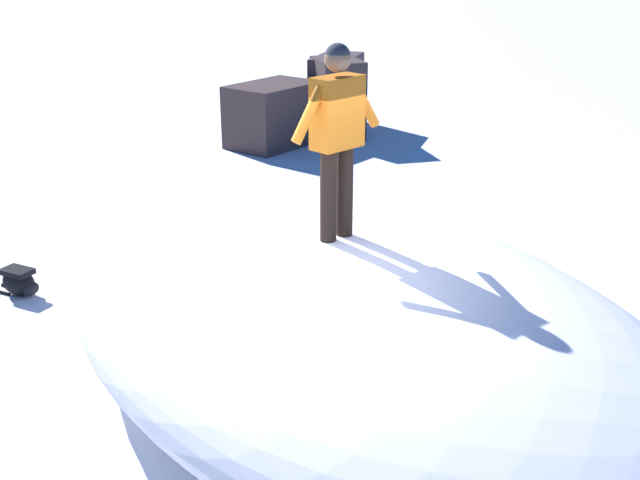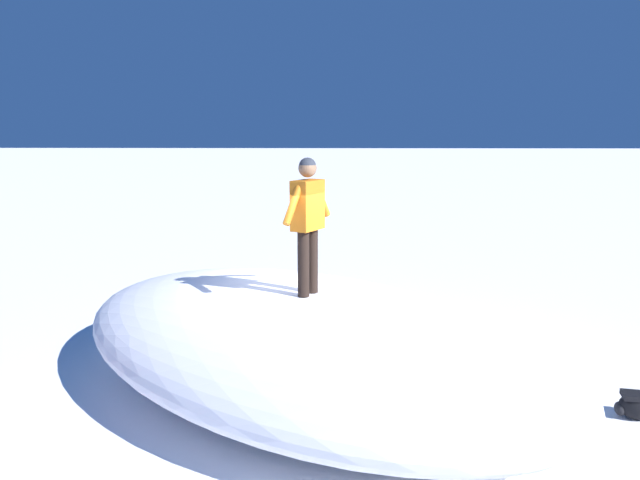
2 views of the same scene
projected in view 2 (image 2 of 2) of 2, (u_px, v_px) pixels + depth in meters
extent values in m
plane|color=white|center=(316.00, 370.00, 8.05)|extent=(240.00, 240.00, 0.00)
ellipsoid|color=white|center=(301.00, 340.00, 7.37)|extent=(8.14, 7.84, 1.28)
cylinder|color=black|center=(312.00, 261.00, 7.10)|extent=(0.14, 0.14, 0.79)
cylinder|color=black|center=(303.00, 264.00, 6.93)|extent=(0.14, 0.14, 0.79)
cube|color=orange|center=(308.00, 205.00, 6.89)|extent=(0.40, 0.49, 0.59)
sphere|color=#936B4C|center=(308.00, 168.00, 6.81)|extent=(0.21, 0.21, 0.21)
cylinder|color=orange|center=(321.00, 198.00, 7.14)|extent=(0.25, 0.37, 0.49)
cylinder|color=orange|center=(293.00, 203.00, 6.62)|extent=(0.25, 0.37, 0.49)
sphere|color=#333842|center=(308.00, 166.00, 6.81)|extent=(0.20, 0.20, 0.20)
ellipsoid|color=black|center=(637.00, 406.00, 6.64)|extent=(0.44, 0.33, 0.30)
ellipsoid|color=black|center=(620.00, 409.00, 6.68)|extent=(0.15, 0.22, 0.14)
cube|color=black|center=(638.00, 396.00, 6.61)|extent=(0.37, 0.28, 0.06)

